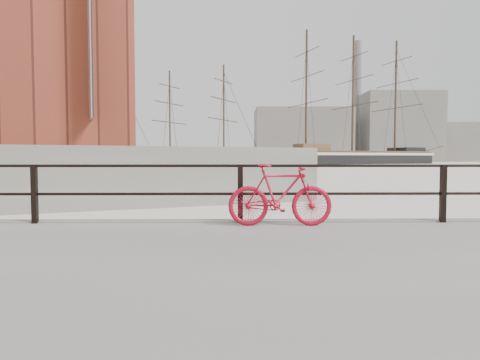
% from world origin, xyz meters
% --- Properties ---
extents(ground, '(400.00, 400.00, 0.00)m').
position_xyz_m(ground, '(0.00, 0.00, 0.00)').
color(ground, white).
rests_on(ground, ground).
extents(far_quay, '(78.44, 148.07, 1.80)m').
position_xyz_m(far_quay, '(-40.00, 72.00, 0.90)').
color(far_quay, gray).
rests_on(far_quay, ground).
extents(guardrail, '(28.00, 0.10, 1.00)m').
position_xyz_m(guardrail, '(0.00, -0.15, 0.85)').
color(guardrail, black).
rests_on(guardrail, promenade).
extents(bicycle, '(1.69, 0.29, 1.02)m').
position_xyz_m(bicycle, '(-2.86, -0.50, 0.86)').
color(bicycle, '#AA0B22').
rests_on(bicycle, promenade).
extents(barque_black, '(57.21, 35.36, 31.18)m').
position_xyz_m(barque_black, '(24.26, 92.42, 0.00)').
color(barque_black, black).
rests_on(barque_black, ground).
extents(schooner_mid, '(27.58, 21.37, 18.64)m').
position_xyz_m(schooner_mid, '(-10.41, 70.88, 0.00)').
color(schooner_mid, silver).
rests_on(schooner_mid, ground).
extents(schooner_left, '(26.30, 16.39, 18.54)m').
position_xyz_m(schooner_left, '(-29.65, 66.16, 0.00)').
color(schooner_left, beige).
rests_on(schooner_left, ground).
extents(apartment_cream, '(24.16, 21.40, 21.20)m').
position_xyz_m(apartment_cream, '(-38.11, 61.98, 12.40)').
color(apartment_cream, beige).
rests_on(apartment_cream, far_quay).
extents(apartment_grey, '(26.02, 22.15, 23.20)m').
position_xyz_m(apartment_grey, '(-46.35, 82.38, 13.40)').
color(apartment_grey, '#9F9F9A').
rests_on(apartment_grey, far_quay).
extents(apartment_brick, '(27.87, 22.90, 21.20)m').
position_xyz_m(apartment_brick, '(-54.97, 103.70, 12.40)').
color(apartment_brick, brown).
rests_on(apartment_brick, far_quay).
extents(industrial_west, '(32.00, 18.00, 18.00)m').
position_xyz_m(industrial_west, '(20.00, 140.00, 9.00)').
color(industrial_west, gray).
rests_on(industrial_west, ground).
extents(industrial_mid, '(26.00, 20.00, 24.00)m').
position_xyz_m(industrial_mid, '(55.00, 145.00, 12.00)').
color(industrial_mid, gray).
rests_on(industrial_mid, ground).
extents(industrial_east, '(20.00, 16.00, 14.00)m').
position_xyz_m(industrial_east, '(78.00, 150.00, 7.00)').
color(industrial_east, gray).
rests_on(industrial_east, ground).
extents(smokestack, '(2.80, 2.80, 44.00)m').
position_xyz_m(smokestack, '(42.00, 150.00, 22.00)').
color(smokestack, gray).
rests_on(smokestack, ground).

